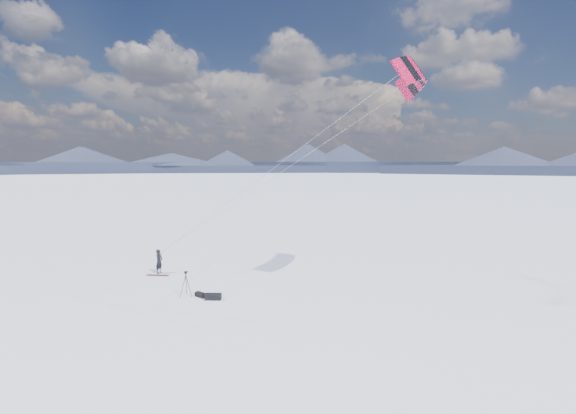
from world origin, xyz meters
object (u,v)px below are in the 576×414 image
Objects in this scene: snowkiter at (159,273)px; snowboard at (158,275)px; tripod at (186,280)px; gear_bag_a at (213,297)px; gear_bag_b at (200,295)px.

snowkiter is 0.62m from snowboard.
snowkiter is at bearing 142.16° from tripod.
tripod is at bearing 163.28° from gear_bag_a.
snowkiter is at bearing 132.29° from gear_bag_a.
snowboard is 1.03× the size of tripod.
snowboard is at bearing 135.17° from gear_bag_a.
gear_bag_a is at bearing -40.51° from snowboard.
tripod reaches higher than gear_bag_a.
tripod is at bearing -49.23° from snowboard.
snowboard is 2.13× the size of gear_bag_b.
snowboard is at bearing -156.97° from snowkiter.
gear_bag_a is at bearing 10.62° from gear_bag_b.
snowboard is 5.38m from tripod.
tripod is 1.87m from gear_bag_a.
snowkiter is 6.39m from gear_bag_b.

